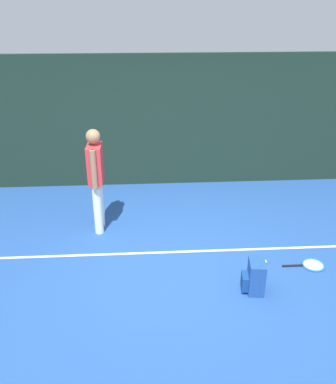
# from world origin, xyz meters

# --- Properties ---
(ground_plane) EXTENTS (12.00, 12.00, 0.00)m
(ground_plane) POSITION_xyz_m (0.00, 0.00, 0.00)
(ground_plane) COLOR #234C93
(back_fence) EXTENTS (10.00, 0.10, 2.57)m
(back_fence) POSITION_xyz_m (0.00, 3.00, 1.28)
(back_fence) COLOR #192D23
(back_fence) RESTS_ON ground
(court_line) EXTENTS (9.00, 0.05, 0.00)m
(court_line) POSITION_xyz_m (0.00, 0.39, 0.00)
(court_line) COLOR white
(court_line) RESTS_ON ground
(tennis_player) EXTENTS (0.22, 0.53, 1.70)m
(tennis_player) POSITION_xyz_m (-1.08, 1.17, 0.97)
(tennis_player) COLOR white
(tennis_player) RESTS_ON ground
(tennis_racket) EXTENTS (0.61, 0.32, 0.03)m
(tennis_racket) POSITION_xyz_m (2.02, -0.08, 0.01)
(tennis_racket) COLOR black
(tennis_racket) RESTS_ON ground
(backpack) EXTENTS (0.31, 0.32, 0.44)m
(backpack) POSITION_xyz_m (1.06, -0.56, 0.21)
(backpack) COLOR #1E478C
(backpack) RESTS_ON ground
(tennis_ball_near_player) EXTENTS (0.07, 0.07, 0.07)m
(tennis_ball_near_player) POSITION_xyz_m (1.37, 0.01, 0.03)
(tennis_ball_near_player) COLOR #CCE033
(tennis_ball_near_player) RESTS_ON ground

